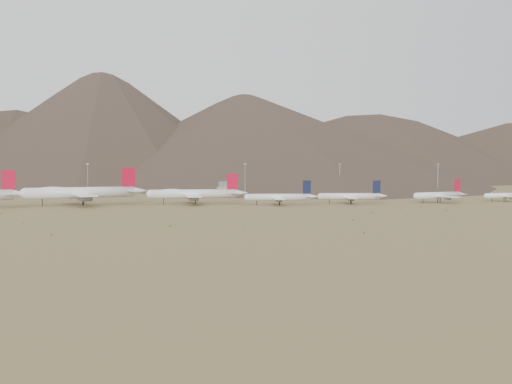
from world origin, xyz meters
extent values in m
plane|color=#9C8851|center=(0.00, 0.00, 0.00)|extent=(3000.00, 3000.00, 0.00)
cone|color=white|center=(-100.66, 30.24, 7.78)|extent=(11.38, 6.77, 5.59)
cube|color=white|center=(-105.44, 29.70, 7.94)|extent=(7.72, 21.42, 0.37)
cube|color=#BA0B2A|center=(-106.63, 29.56, 15.93)|extent=(7.83, 1.43, 11.02)
cylinder|color=white|center=(-67.07, 39.53, 7.80)|extent=(63.46, 24.02, 6.63)
sphere|color=white|center=(-97.89, 30.70, 7.80)|extent=(6.49, 6.49, 6.49)
cone|color=white|center=(-32.55, 49.42, 8.30)|extent=(12.74, 8.91, 5.96)
cube|color=white|center=(-68.30, 39.18, 6.81)|extent=(26.05, 59.32, 0.83)
cube|color=white|center=(-37.48, 48.00, 8.46)|extent=(11.70, 23.06, 0.40)
cube|color=#BA0B2A|center=(-38.72, 47.65, 16.99)|extent=(8.18, 2.87, 11.75)
cylinder|color=black|center=(-88.64, 33.35, 2.24)|extent=(0.43, 0.43, 4.49)
cylinder|color=black|center=(-66.29, 41.47, 2.24)|extent=(0.53, 0.53, 4.49)
cylinder|color=black|center=(-65.38, 38.29, 2.24)|extent=(0.53, 0.53, 4.49)
ellipsoid|color=white|center=(-83.09, 34.94, 9.62)|extent=(21.09, 10.43, 3.98)
cylinder|color=slate|center=(-71.54, 50.48, 5.17)|extent=(6.98, 4.63, 2.98)
cylinder|color=slate|center=(-65.07, 27.88, 5.17)|extent=(6.98, 4.63, 2.98)
cylinder|color=slate|center=(-74.45, 60.65, 5.17)|extent=(6.98, 4.63, 2.98)
cylinder|color=slate|center=(-62.15, 17.71, 5.17)|extent=(6.98, 4.63, 2.98)
cylinder|color=white|center=(1.17, 39.76, 6.48)|extent=(53.32, 6.21, 5.50)
sphere|color=white|center=(-25.45, 40.11, 6.48)|extent=(5.39, 5.39, 5.39)
cone|color=white|center=(30.99, 39.36, 6.89)|extent=(9.65, 5.08, 4.95)
cube|color=white|center=(0.11, 39.77, 5.65)|extent=(9.17, 48.92, 0.69)
cube|color=white|center=(26.73, 39.42, 7.03)|extent=(5.04, 18.61, 0.33)
cube|color=#BA0B2A|center=(25.66, 39.43, 14.11)|extent=(6.93, 0.59, 9.76)
cylinder|color=black|center=(-17.46, 40.01, 1.86)|extent=(0.36, 0.36, 3.73)
cylinder|color=black|center=(2.25, 41.12, 1.86)|extent=(0.44, 0.44, 3.73)
cylinder|color=black|center=(2.22, 38.37, 1.86)|extent=(0.44, 0.44, 3.73)
ellipsoid|color=white|center=(-12.67, 39.94, 7.99)|extent=(17.09, 4.35, 3.30)
cylinder|color=slate|center=(0.24, 49.54, 4.29)|extent=(5.36, 2.55, 2.48)
cylinder|color=slate|center=(-0.02, 30.01, 4.29)|extent=(5.36, 2.55, 2.48)
cylinder|color=slate|center=(0.35, 58.32, 4.29)|extent=(5.36, 2.55, 2.48)
cylinder|color=slate|center=(-0.14, 21.23, 4.29)|extent=(5.36, 2.55, 2.48)
cylinder|color=white|center=(51.24, 20.58, 4.89)|extent=(38.25, 8.06, 4.13)
sphere|color=white|center=(32.34, 22.56, 4.89)|extent=(4.05, 4.05, 4.05)
cone|color=white|center=(72.42, 18.36, 5.20)|extent=(7.19, 4.41, 3.72)
cube|color=white|center=(50.49, 20.66, 4.27)|extent=(9.44, 33.05, 0.52)
cube|color=white|center=(69.40, 18.68, 5.30)|extent=(4.69, 12.67, 0.25)
cube|color=#101832|center=(68.64, 18.76, 11.03)|extent=(4.95, 0.88, 8.15)
cylinder|color=black|center=(38.01, 21.96, 1.41)|extent=(0.43, 0.43, 2.82)
cylinder|color=black|center=(52.11, 21.52, 1.41)|extent=(0.54, 0.54, 2.82)
cylinder|color=black|center=(51.89, 19.47, 1.41)|extent=(0.54, 0.54, 2.82)
cylinder|color=slate|center=(51.44, 29.73, 3.25)|extent=(3.97, 2.24, 1.86)
cylinder|color=slate|center=(49.54, 11.58, 3.25)|extent=(3.97, 2.24, 1.86)
cylinder|color=white|center=(98.37, 25.02, 4.76)|extent=(37.20, 9.71, 4.02)
sphere|color=white|center=(80.08, 27.89, 4.76)|extent=(3.94, 3.94, 3.94)
cone|color=white|center=(118.85, 21.81, 5.06)|extent=(7.14, 4.61, 3.62)
cube|color=white|center=(97.64, 25.13, 4.16)|extent=(10.77, 32.27, 0.50)
cube|color=white|center=(115.93, 22.27, 5.16)|extent=(5.16, 12.43, 0.24)
cube|color=#101832|center=(115.19, 22.38, 10.74)|extent=(4.81, 1.10, 7.93)
cylinder|color=black|center=(85.57, 27.03, 1.38)|extent=(0.42, 0.42, 2.75)
cylinder|color=black|center=(99.26, 25.90, 1.38)|extent=(0.53, 0.53, 2.75)
cylinder|color=black|center=(98.94, 23.91, 1.38)|extent=(0.53, 0.53, 2.75)
cylinder|color=slate|center=(99.01, 33.91, 3.16)|extent=(3.94, 2.36, 1.81)
cylinder|color=slate|center=(96.26, 16.36, 3.16)|extent=(3.94, 2.36, 1.81)
cylinder|color=white|center=(158.15, 24.74, 4.92)|extent=(37.36, 16.93, 4.15)
sphere|color=white|center=(140.18, 18.23, 4.92)|extent=(4.07, 4.07, 4.07)
cone|color=white|center=(178.28, 32.04, 5.23)|extent=(7.74, 5.86, 3.74)
cube|color=white|center=(157.43, 24.48, 4.29)|extent=(16.91, 32.89, 0.52)
cube|color=white|center=(175.40, 31.00, 5.33)|extent=(7.48, 12.88, 0.25)
cube|color=#BA0B2A|center=(174.69, 30.74, 11.09)|extent=(4.80, 2.04, 8.19)
cylinder|color=black|center=(145.57, 20.19, 1.42)|extent=(0.44, 0.44, 2.84)
cylinder|color=black|center=(158.52, 25.98, 1.42)|extent=(0.55, 0.55, 2.84)
cylinder|color=black|center=(159.22, 24.03, 1.42)|extent=(0.55, 0.55, 2.84)
cylinder|color=slate|center=(154.31, 33.11, 3.27)|extent=(4.23, 3.06, 1.87)
cylinder|color=slate|center=(160.56, 15.86, 3.27)|extent=(4.23, 3.06, 1.87)
cylinder|color=white|center=(208.91, 30.76, 4.07)|extent=(31.57, 10.79, 3.44)
sphere|color=white|center=(193.53, 27.03, 4.07)|extent=(3.37, 3.37, 3.37)
cube|color=white|center=(208.29, 30.61, 3.55)|extent=(11.31, 27.56, 0.43)
cylinder|color=black|center=(198.14, 28.15, 1.18)|extent=(0.36, 0.36, 2.35)
cylinder|color=black|center=(209.32, 31.74, 1.18)|extent=(0.45, 0.45, 2.35)
cylinder|color=black|center=(209.73, 30.07, 1.18)|extent=(0.45, 0.45, 2.35)
cylinder|color=slate|center=(206.51, 37.99, 2.70)|extent=(3.44, 2.25, 1.55)
cylinder|color=slate|center=(210.08, 23.22, 2.70)|extent=(3.44, 2.25, 1.55)
cube|color=tan|center=(30.00, 120.00, 4.00)|extent=(8.00, 8.00, 8.00)
cube|color=slate|center=(30.00, 120.00, 10.00)|extent=(6.00, 6.00, 4.00)
cylinder|color=gray|center=(-69.61, 130.67, 12.50)|extent=(0.50, 0.50, 25.00)
cube|color=gray|center=(-69.61, 130.67, 25.30)|extent=(2.00, 0.60, 0.80)
cylinder|color=gray|center=(45.08, 106.45, 12.50)|extent=(0.50, 0.50, 25.00)
cube|color=gray|center=(45.08, 106.45, 25.30)|extent=(2.00, 0.60, 0.80)
cylinder|color=gray|center=(128.14, 137.10, 12.50)|extent=(0.50, 0.50, 25.00)
cube|color=gray|center=(128.14, 137.10, 25.30)|extent=(2.00, 0.60, 0.80)
cylinder|color=gray|center=(205.23, 120.21, 12.50)|extent=(0.50, 0.50, 25.00)
cube|color=gray|center=(205.23, 120.21, 25.30)|extent=(2.00, 0.60, 0.80)
ellipsoid|color=olive|center=(126.00, -18.95, 0.28)|extent=(1.01, 1.01, 0.56)
ellipsoid|color=olive|center=(-20.88, -103.19, 0.46)|extent=(1.06, 1.06, 0.91)
ellipsoid|color=olive|center=(60.41, -90.37, 0.40)|extent=(1.03, 1.03, 0.79)
ellipsoid|color=olive|center=(22.10, -3.27, 0.20)|extent=(0.54, 0.54, 0.39)
ellipsoid|color=olive|center=(106.82, -36.30, 0.28)|extent=(0.84, 0.84, 0.57)
ellipsoid|color=olive|center=(-10.06, -74.17, 0.20)|extent=(0.60, 0.60, 0.41)
ellipsoid|color=olive|center=(-81.28, -78.47, 0.30)|extent=(0.73, 0.73, 0.59)
ellipsoid|color=olive|center=(-63.20, -129.36, 0.28)|extent=(0.87, 0.87, 0.56)
ellipsoid|color=olive|center=(46.66, -141.87, 0.37)|extent=(0.98, 0.98, 0.74)
ellipsoid|color=olive|center=(-100.85, -22.40, 0.24)|extent=(0.95, 0.95, 0.49)
ellipsoid|color=olive|center=(5.47, -123.82, 0.15)|extent=(0.60, 0.60, 0.31)
ellipsoid|color=olive|center=(130.25, -41.20, 0.34)|extent=(0.97, 0.97, 0.68)
ellipsoid|color=olive|center=(84.55, -50.10, 0.33)|extent=(1.04, 1.04, 0.67)
camera|label=1|loc=(-33.83, -360.76, 24.57)|focal=45.00mm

